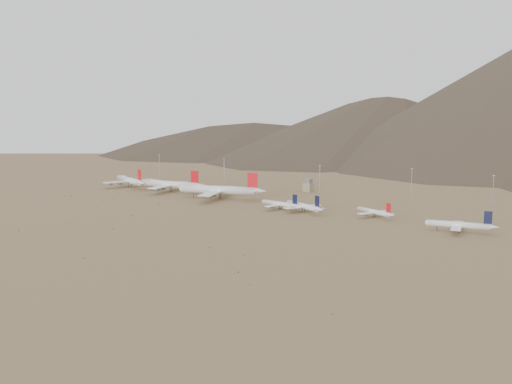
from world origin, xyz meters
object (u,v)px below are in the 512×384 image
Objects in this scene: widebody_west at (130,180)px; narrowbody_a at (281,204)px; control_tower at (308,186)px; widebody_centre at (170,184)px; narrowbody_b at (304,206)px; widebody_east at (219,190)px.

widebody_west reaches higher than narrowbody_a.
narrowbody_a is at bearing -69.99° from control_tower.
narrowbody_a is 3.31× the size of control_tower.
narrowbody_b is (157.97, -15.17, -2.52)m from widebody_centre.
widebody_west is 177.68m from control_tower.
narrowbody_b is at bearing 14.91° from widebody_west.
widebody_west is at bearing -152.65° from control_tower.
narrowbody_a is (192.98, -14.94, -2.57)m from widebody_west.
widebody_west is at bearing 157.36° from widebody_east.
widebody_centre is 0.92× the size of widebody_east.
widebody_centre is at bearing -164.19° from narrowbody_b.
narrowbody_b is 111.33m from control_tower.
widebody_centre is (56.02, 0.68, 0.43)m from widebody_west.
widebody_west reaches higher than control_tower.
widebody_east is 93.51m from narrowbody_b.
narrowbody_b is at bearing -26.65° from widebody_east.
widebody_centre is 5.83× the size of control_tower.
widebody_east reaches higher than widebody_west.
widebody_centre is at bearing -179.50° from narrowbody_a.
widebody_west is 193.58m from narrowbody_a.
widebody_west is 0.85× the size of widebody_east.
narrowbody_b is at bearing 8.24° from narrowbody_a.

